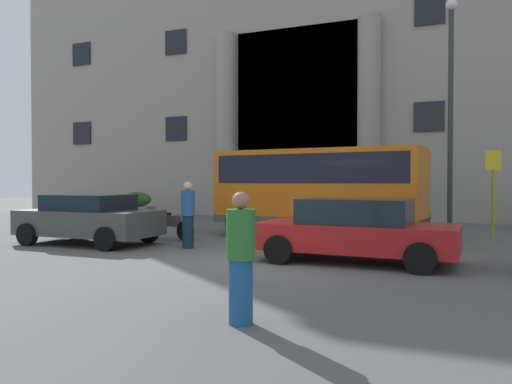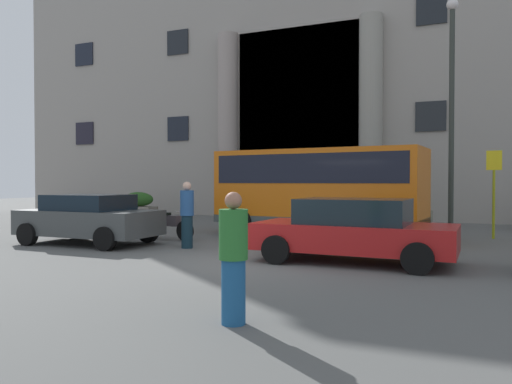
{
  "view_description": "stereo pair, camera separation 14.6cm",
  "coord_description": "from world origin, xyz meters",
  "px_view_note": "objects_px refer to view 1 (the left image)",
  "views": [
    {
      "loc": [
        4.55,
        -9.72,
        1.76
      ],
      "look_at": [
        -1.6,
        4.99,
        1.43
      ],
      "focal_mm": 34.7,
      "sensor_mm": 36.0,
      "label": 1
    },
    {
      "loc": [
        4.69,
        -9.66,
        1.76
      ],
      "look_at": [
        -1.6,
        4.99,
        1.43
      ],
      "focal_mm": 34.7,
      "sensor_mm": 36.0,
      "label": 2
    }
  ],
  "objects_px": {
    "bus_stop_sign": "(493,184)",
    "pedestrian_man_crossing": "(188,215)",
    "parked_sedan_second": "(356,230)",
    "hedge_planter_entrance_left": "(137,205)",
    "lamppost_plaza_centre": "(451,98)",
    "hedge_planter_entrance_right": "(403,209)",
    "pedestrian_man_red_shirt": "(241,258)",
    "motorcycle_far_end": "(166,224)",
    "hedge_planter_far_east": "(266,206)",
    "orange_minibus": "(319,185)",
    "parked_estate_mid": "(89,218)",
    "scooter_by_planter": "(44,220)",
    "motorcycle_near_kerb": "(359,232)"
  },
  "relations": [
    {
      "from": "hedge_planter_entrance_left",
      "to": "scooter_by_planter",
      "type": "height_order",
      "value": "hedge_planter_entrance_left"
    },
    {
      "from": "hedge_planter_entrance_right",
      "to": "pedestrian_man_red_shirt",
      "type": "xyz_separation_m",
      "value": [
        -0.38,
        -14.38,
        0.12
      ]
    },
    {
      "from": "parked_estate_mid",
      "to": "hedge_planter_entrance_right",
      "type": "bearing_deg",
      "value": 49.53
    },
    {
      "from": "lamppost_plaza_centre",
      "to": "bus_stop_sign",
      "type": "bearing_deg",
      "value": -53.74
    },
    {
      "from": "parked_sedan_second",
      "to": "parked_estate_mid",
      "type": "xyz_separation_m",
      "value": [
        -7.54,
        0.21,
        0.01
      ]
    },
    {
      "from": "bus_stop_sign",
      "to": "pedestrian_man_crossing",
      "type": "bearing_deg",
      "value": -143.53
    },
    {
      "from": "motorcycle_far_end",
      "to": "motorcycle_near_kerb",
      "type": "relative_size",
      "value": 1.06
    },
    {
      "from": "pedestrian_man_red_shirt",
      "to": "bus_stop_sign",
      "type": "bearing_deg",
      "value": 88.54
    },
    {
      "from": "hedge_planter_entrance_left",
      "to": "lamppost_plaza_centre",
      "type": "distance_m",
      "value": 15.2
    },
    {
      "from": "pedestrian_man_crossing",
      "to": "hedge_planter_entrance_left",
      "type": "bearing_deg",
      "value": 177.34
    },
    {
      "from": "motorcycle_far_end",
      "to": "hedge_planter_entrance_right",
      "type": "bearing_deg",
      "value": 58.81
    },
    {
      "from": "hedge_planter_entrance_left",
      "to": "parked_sedan_second",
      "type": "relative_size",
      "value": 0.41
    },
    {
      "from": "orange_minibus",
      "to": "bus_stop_sign",
      "type": "xyz_separation_m",
      "value": [
        5.06,
        1.7,
        0.03
      ]
    },
    {
      "from": "hedge_planter_entrance_right",
      "to": "motorcycle_near_kerb",
      "type": "distance_m",
      "value": 7.02
    },
    {
      "from": "bus_stop_sign",
      "to": "hedge_planter_far_east",
      "type": "bearing_deg",
      "value": 161.05
    },
    {
      "from": "hedge_planter_entrance_left",
      "to": "hedge_planter_far_east",
      "type": "height_order",
      "value": "hedge_planter_far_east"
    },
    {
      "from": "parked_estate_mid",
      "to": "pedestrian_man_red_shirt",
      "type": "distance_m",
      "value": 9.01
    },
    {
      "from": "hedge_planter_entrance_left",
      "to": "parked_estate_mid",
      "type": "relative_size",
      "value": 0.45
    },
    {
      "from": "hedge_planter_entrance_left",
      "to": "motorcycle_near_kerb",
      "type": "xyz_separation_m",
      "value": [
        12.48,
        -7.44,
        -0.14
      ]
    },
    {
      "from": "parked_sedan_second",
      "to": "pedestrian_man_crossing",
      "type": "relative_size",
      "value": 2.44
    },
    {
      "from": "hedge_planter_far_east",
      "to": "pedestrian_man_red_shirt",
      "type": "bearing_deg",
      "value": -69.67
    },
    {
      "from": "hedge_planter_entrance_right",
      "to": "parked_estate_mid",
      "type": "xyz_separation_m",
      "value": [
        -7.55,
        -8.92,
        0.03
      ]
    },
    {
      "from": "hedge_planter_far_east",
      "to": "lamppost_plaza_centre",
      "type": "distance_m",
      "value": 8.54
    },
    {
      "from": "parked_sedan_second",
      "to": "scooter_by_planter",
      "type": "relative_size",
      "value": 2.1
    },
    {
      "from": "hedge_planter_far_east",
      "to": "pedestrian_man_red_shirt",
      "type": "distance_m",
      "value": 15.34
    },
    {
      "from": "pedestrian_man_crossing",
      "to": "parked_sedan_second",
      "type": "bearing_deg",
      "value": 37.83
    },
    {
      "from": "hedge_planter_entrance_left",
      "to": "motorcycle_far_end",
      "type": "xyz_separation_m",
      "value": [
        6.62,
        -7.55,
        -0.14
      ]
    },
    {
      "from": "parked_estate_mid",
      "to": "lamppost_plaza_centre",
      "type": "xyz_separation_m",
      "value": [
        9.28,
        7.68,
        3.97
      ]
    },
    {
      "from": "motorcycle_far_end",
      "to": "parked_sedan_second",
      "type": "bearing_deg",
      "value": -8.29
    },
    {
      "from": "motorcycle_near_kerb",
      "to": "scooter_by_planter",
      "type": "xyz_separation_m",
      "value": [
        -10.81,
        -0.06,
        0.0
      ]
    },
    {
      "from": "hedge_planter_entrance_left",
      "to": "lamppost_plaza_centre",
      "type": "xyz_separation_m",
      "value": [
        14.54,
        -1.68,
        4.1
      ]
    },
    {
      "from": "hedge_planter_entrance_right",
      "to": "pedestrian_man_crossing",
      "type": "distance_m",
      "value": 9.71
    },
    {
      "from": "parked_estate_mid",
      "to": "lamppost_plaza_centre",
      "type": "height_order",
      "value": "lamppost_plaza_centre"
    },
    {
      "from": "hedge_planter_entrance_left",
      "to": "parked_sedan_second",
      "type": "bearing_deg",
      "value": -36.78
    },
    {
      "from": "bus_stop_sign",
      "to": "motorcycle_near_kerb",
      "type": "relative_size",
      "value": 1.41
    },
    {
      "from": "parked_sedan_second",
      "to": "lamppost_plaza_centre",
      "type": "distance_m",
      "value": 9.01
    },
    {
      "from": "hedge_planter_entrance_right",
      "to": "parked_sedan_second",
      "type": "relative_size",
      "value": 0.48
    },
    {
      "from": "pedestrian_man_red_shirt",
      "to": "parked_estate_mid",
      "type": "bearing_deg",
      "value": 157.83
    },
    {
      "from": "bus_stop_sign",
      "to": "hedge_planter_entrance_right",
      "type": "xyz_separation_m",
      "value": [
        -3.01,
        2.99,
        -0.98
      ]
    },
    {
      "from": "pedestrian_man_red_shirt",
      "to": "lamppost_plaza_centre",
      "type": "bearing_deg",
      "value": 95.99
    },
    {
      "from": "pedestrian_man_crossing",
      "to": "hedge_planter_entrance_right",
      "type": "bearing_deg",
      "value": 106.87
    },
    {
      "from": "hedge_planter_entrance_left",
      "to": "pedestrian_man_crossing",
      "type": "height_order",
      "value": "pedestrian_man_crossing"
    },
    {
      "from": "orange_minibus",
      "to": "parked_estate_mid",
      "type": "distance_m",
      "value": 7.0
    },
    {
      "from": "hedge_planter_entrance_right",
      "to": "pedestrian_man_crossing",
      "type": "xyz_separation_m",
      "value": [
        -4.55,
        -8.58,
        0.19
      ]
    },
    {
      "from": "hedge_planter_entrance_left",
      "to": "scooter_by_planter",
      "type": "xyz_separation_m",
      "value": [
        1.67,
        -7.5,
        -0.14
      ]
    },
    {
      "from": "hedge_planter_entrance_left",
      "to": "scooter_by_planter",
      "type": "relative_size",
      "value": 0.86
    },
    {
      "from": "motorcycle_near_kerb",
      "to": "hedge_planter_entrance_left",
      "type": "bearing_deg",
      "value": 133.73
    },
    {
      "from": "bus_stop_sign",
      "to": "pedestrian_man_crossing",
      "type": "xyz_separation_m",
      "value": [
        -7.56,
        -5.59,
        -0.79
      ]
    },
    {
      "from": "parked_estate_mid",
      "to": "parked_sedan_second",
      "type": "bearing_deg",
      "value": -1.87
    },
    {
      "from": "parked_estate_mid",
      "to": "pedestrian_man_crossing",
      "type": "bearing_deg",
      "value": 6.31
    }
  ]
}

